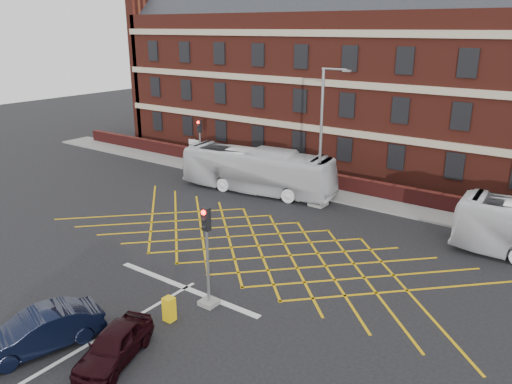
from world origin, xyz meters
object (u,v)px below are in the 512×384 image
Objects in this scene: car_maroon at (114,345)px; street_lamp at (321,161)px; traffic_light_far at (200,153)px; bus_left at (257,170)px; direction_signs at (194,149)px; traffic_light_near at (208,266)px; utility_cabinet at (169,309)px; car_navy at (39,331)px.

street_lamp is (-1.93, 17.91, 2.35)m from car_maroon.
car_maroon is at bearing -55.67° from traffic_light_far.
bus_left is 4.98× the size of direction_signs.
street_lamp is 3.93× the size of direction_signs.
traffic_light_near is (0.24, 4.63, 1.16)m from car_maroon.
traffic_light_far is 20.32m from utility_cabinet.
street_lamp reaches higher than car_maroon.
traffic_light_far reaches higher than car_maroon.
car_maroon is 1.61× the size of direction_signs.
traffic_light_near is at bearing -47.28° from traffic_light_far.
direction_signs is 23.27m from utility_cabinet.
traffic_light_far reaches higher than utility_cabinet.
utility_cabinet is (6.58, -15.08, -1.03)m from bus_left.
traffic_light_near is 4.34× the size of utility_cabinet.
direction_signs is at bearing 130.04° from utility_cabinet.
bus_left is at bearing 118.00° from car_navy.
car_navy is 4.43× the size of utility_cabinet.
car_maroon is 2.87m from utility_cabinet.
utility_cabinet is at bearing -49.96° from direction_signs.
car_maroon is 22.76m from traffic_light_far.
traffic_light_far is 4.34× the size of utility_cabinet.
car_navy is at bearing -121.19° from utility_cabinet.
traffic_light_far is 1.94× the size of direction_signs.
traffic_light_far is (-13.06, 14.14, 0.00)m from traffic_light_near.
street_lamp is (0.73, 19.04, 2.23)m from car_navy.
utility_cabinet is (14.96, -17.81, -0.89)m from direction_signs.
traffic_light_far is at bearing -38.32° from direction_signs.
street_lamp reaches higher than bus_left.
traffic_light_near is (2.90, 5.76, 1.05)m from car_navy.
utility_cabinet is (1.68, -15.05, -2.46)m from street_lamp.
traffic_light_near and traffic_light_far have the same top height.
street_lamp is at bearing 103.47° from car_navy.
direction_signs is (-12.55, 21.79, 0.66)m from car_navy.
traffic_light_far reaches higher than direction_signs.
traffic_light_far is (-5.99, 0.84, 0.24)m from bus_left.
traffic_light_near is at bearing -46.05° from direction_signs.
street_lamp reaches higher than traffic_light_far.
bus_left is at bearing 118.00° from traffic_light_near.
direction_signs is at bearing 141.68° from traffic_light_far.
car_maroon is 0.41× the size of street_lamp.
car_navy is 1.23× the size of car_maroon.
bus_left is 3.09× the size of car_maroon.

